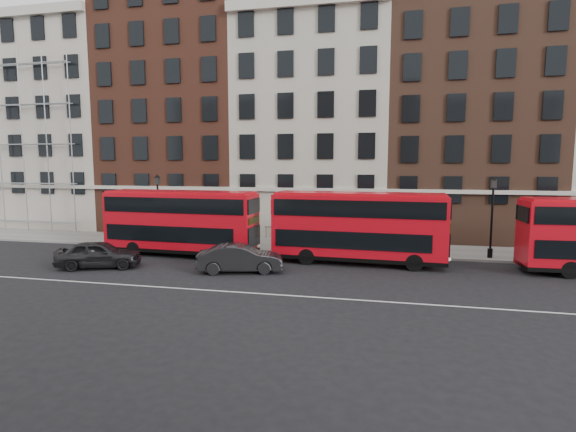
% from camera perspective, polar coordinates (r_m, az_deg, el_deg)
% --- Properties ---
extents(ground, '(120.00, 120.00, 0.00)m').
position_cam_1_polar(ground, '(24.17, -3.47, -8.42)').
color(ground, black).
rests_on(ground, ground).
extents(pavement, '(80.00, 5.00, 0.15)m').
position_cam_1_polar(pavement, '(34.12, 1.41, -3.81)').
color(pavement, gray).
rests_on(pavement, ground).
extents(kerb, '(80.00, 0.30, 0.16)m').
position_cam_1_polar(kerb, '(31.72, 0.54, -4.61)').
color(kerb, gray).
rests_on(kerb, ground).
extents(road_centre_line, '(70.00, 0.12, 0.01)m').
position_cam_1_polar(road_centre_line, '(22.33, -4.91, -9.70)').
color(road_centre_line, white).
rests_on(road_centre_line, ground).
extents(building_terrace, '(64.00, 11.95, 22.00)m').
position_cam_1_polar(building_terrace, '(41.05, 3.07, 12.20)').
color(building_terrace, '#BBB0A2').
rests_on(building_terrace, ground).
extents(bus_b, '(10.69, 3.05, 4.44)m').
position_cam_1_polar(bus_b, '(31.55, -13.50, -0.62)').
color(bus_b, red).
rests_on(bus_b, ground).
extents(bus_c, '(10.82, 3.08, 4.50)m').
position_cam_1_polar(bus_c, '(28.42, 8.83, -1.24)').
color(bus_c, red).
rests_on(bus_c, ground).
extents(car_rear, '(5.27, 3.50, 1.67)m').
position_cam_1_polar(car_rear, '(29.56, -22.88, -4.49)').
color(car_rear, '#232326').
rests_on(car_rear, ground).
extents(car_front, '(5.20, 2.94, 1.62)m').
position_cam_1_polar(car_front, '(26.36, -6.09, -5.36)').
color(car_front, '#242427').
rests_on(car_front, ground).
extents(lamp_post_left, '(0.44, 0.44, 5.33)m').
position_cam_1_polar(lamp_post_left, '(35.36, -16.17, 1.21)').
color(lamp_post_left, black).
rests_on(lamp_post_left, pavement).
extents(lamp_post_right, '(0.44, 0.44, 5.33)m').
position_cam_1_polar(lamp_post_right, '(31.97, 24.49, 0.31)').
color(lamp_post_right, black).
rests_on(lamp_post_right, pavement).
extents(iron_railings, '(6.60, 0.06, 1.00)m').
position_cam_1_polar(iron_railings, '(36.16, 2.09, -2.29)').
color(iron_railings, black).
rests_on(iron_railings, pavement).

